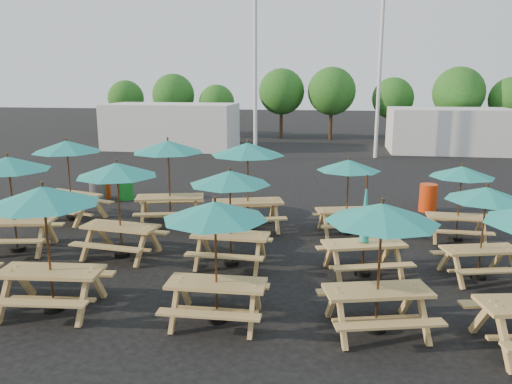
% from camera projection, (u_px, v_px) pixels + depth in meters
% --- Properties ---
extents(ground, '(120.00, 120.00, 0.00)m').
position_uv_depth(ground, '(247.00, 245.00, 13.26)').
color(ground, black).
rests_on(ground, ground).
extents(picnic_unit_1, '(2.37, 2.37, 2.46)m').
position_uv_depth(picnic_unit_1, '(9.00, 170.00, 12.33)').
color(picnic_unit_1, tan).
rests_on(picnic_unit_1, ground).
extents(picnic_unit_2, '(2.59, 2.59, 2.51)m').
position_uv_depth(picnic_unit_2, '(67.00, 152.00, 15.16)').
color(picnic_unit_2, tan).
rests_on(picnic_unit_2, ground).
extents(picnic_unit_3, '(2.18, 2.18, 2.44)m').
position_uv_depth(picnic_unit_3, '(44.00, 204.00, 9.04)').
color(picnic_unit_3, tan).
rests_on(picnic_unit_3, ground).
extents(picnic_unit_4, '(2.19, 2.19, 2.37)m').
position_uv_depth(picnic_unit_4, '(117.00, 176.00, 11.95)').
color(picnic_unit_4, tan).
rests_on(picnic_unit_4, ground).
extents(picnic_unit_5, '(2.56, 2.56, 2.57)m').
position_uv_depth(picnic_unit_5, '(168.00, 152.00, 14.70)').
color(picnic_unit_5, tan).
rests_on(picnic_unit_5, ground).
extents(picnic_unit_6, '(1.90, 1.90, 2.26)m').
position_uv_depth(picnic_unit_6, '(215.00, 218.00, 8.65)').
color(picnic_unit_6, tan).
rests_on(picnic_unit_6, ground).
extents(picnic_unit_7, '(1.94, 1.94, 2.29)m').
position_uv_depth(picnic_unit_7, '(230.00, 184.00, 11.39)').
color(picnic_unit_7, tan).
rests_on(picnic_unit_7, ground).
extents(picnic_unit_8, '(2.64, 2.64, 2.57)m').
position_uv_depth(picnic_unit_8, '(248.00, 155.00, 14.14)').
color(picnic_unit_8, tan).
rests_on(picnic_unit_8, ground).
extents(picnic_unit_9, '(2.33, 2.33, 2.32)m').
position_uv_depth(picnic_unit_9, '(382.00, 221.00, 8.29)').
color(picnic_unit_9, tan).
rests_on(picnic_unit_9, ground).
extents(picnic_unit_10, '(2.17, 2.02, 2.29)m').
position_uv_depth(picnic_unit_10, '(364.00, 235.00, 11.00)').
color(picnic_unit_10, tan).
rests_on(picnic_unit_10, ground).
extents(picnic_unit_11, '(2.15, 2.15, 2.15)m').
position_uv_depth(picnic_unit_11, '(348.00, 170.00, 13.78)').
color(picnic_unit_11, tan).
rests_on(picnic_unit_11, ground).
extents(picnic_unit_13, '(2.10, 2.10, 2.08)m').
position_uv_depth(picnic_unit_13, '(486.00, 200.00, 10.62)').
color(picnic_unit_13, tan).
rests_on(picnic_unit_13, ground).
extents(picnic_unit_14, '(1.74, 1.74, 2.06)m').
position_uv_depth(picnic_unit_14, '(462.00, 177.00, 13.26)').
color(picnic_unit_14, tan).
rests_on(picnic_unit_14, ground).
extents(waste_bin_0, '(0.57, 0.57, 0.92)m').
position_uv_depth(waste_bin_0, '(102.00, 186.00, 18.31)').
color(waste_bin_0, red).
rests_on(waste_bin_0, ground).
extents(waste_bin_1, '(0.57, 0.57, 0.92)m').
position_uv_depth(waste_bin_1, '(98.00, 189.00, 17.91)').
color(waste_bin_1, gray).
rests_on(waste_bin_1, ground).
extents(waste_bin_2, '(0.57, 0.57, 0.92)m').
position_uv_depth(waste_bin_2, '(126.00, 187.00, 18.19)').
color(waste_bin_2, '#1A8F28').
rests_on(waste_bin_2, ground).
extents(waste_bin_3, '(0.57, 0.57, 0.92)m').
position_uv_depth(waste_bin_3, '(428.00, 198.00, 16.52)').
color(waste_bin_3, red).
rests_on(waste_bin_3, ground).
extents(mast_0, '(0.20, 0.20, 12.00)m').
position_uv_depth(mast_0, '(255.00, 45.00, 25.73)').
color(mast_0, silver).
rests_on(mast_0, ground).
extents(mast_1, '(0.20, 0.20, 12.00)m').
position_uv_depth(mast_1, '(381.00, 47.00, 26.67)').
color(mast_1, silver).
rests_on(mast_1, ground).
extents(event_tent_0, '(8.00, 4.00, 2.80)m').
position_uv_depth(event_tent_0, '(172.00, 126.00, 31.50)').
color(event_tent_0, silver).
rests_on(event_tent_0, ground).
extents(event_tent_1, '(7.00, 4.00, 2.60)m').
position_uv_depth(event_tent_1, '(449.00, 130.00, 29.92)').
color(event_tent_1, silver).
rests_on(event_tent_1, ground).
extents(tree_0, '(2.80, 2.80, 4.24)m').
position_uv_depth(tree_0, '(126.00, 98.00, 39.09)').
color(tree_0, '#382314').
rests_on(tree_0, ground).
extents(tree_1, '(3.11, 3.11, 4.72)m').
position_uv_depth(tree_1, '(173.00, 95.00, 37.07)').
color(tree_1, '#382314').
rests_on(tree_1, ground).
extents(tree_2, '(2.59, 2.59, 3.93)m').
position_uv_depth(tree_2, '(217.00, 103.00, 36.44)').
color(tree_2, '#382314').
rests_on(tree_2, ground).
extents(tree_3, '(3.36, 3.36, 5.09)m').
position_uv_depth(tree_3, '(281.00, 92.00, 36.59)').
color(tree_3, '#382314').
rests_on(tree_3, ground).
extents(tree_4, '(3.41, 3.41, 5.17)m').
position_uv_depth(tree_4, '(332.00, 91.00, 35.58)').
color(tree_4, '#382314').
rests_on(tree_4, ground).
extents(tree_5, '(2.94, 2.94, 4.45)m').
position_uv_depth(tree_5, '(393.00, 98.00, 35.43)').
color(tree_5, '#382314').
rests_on(tree_5, ground).
extents(tree_6, '(3.38, 3.38, 5.13)m').
position_uv_depth(tree_6, '(459.00, 93.00, 33.01)').
color(tree_6, '#382314').
rests_on(tree_6, ground).
extents(tree_7, '(2.95, 2.95, 4.48)m').
position_uv_depth(tree_7, '(512.00, 100.00, 32.62)').
color(tree_7, '#382314').
rests_on(tree_7, ground).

